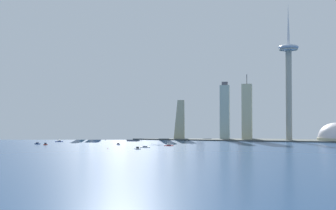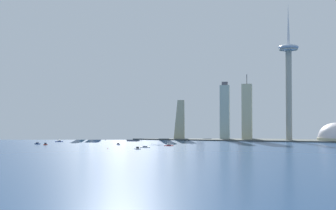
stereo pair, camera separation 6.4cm
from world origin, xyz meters
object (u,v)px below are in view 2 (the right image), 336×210
(channel_buoy_0, at_px, (152,143))
(skyscraper_4, at_px, (225,112))
(observation_tower, at_px, (289,70))
(boat_6, at_px, (45,144))
(skyscraper_5, at_px, (243,102))
(boat_2, at_px, (118,144))
(skyscraper_9, at_px, (140,130))
(boat_3, at_px, (169,145))
(skyscraper_1, at_px, (247,112))
(skyscraper_0, at_px, (200,125))
(boat_1, at_px, (145,147))
(boat_5, at_px, (59,141))
(skyscraper_3, at_px, (132,116))
(skyscraper_6, at_px, (99,104))
(skyscraper_2, at_px, (85,110))
(skyscraper_8, at_px, (108,124))
(channel_buoy_1, at_px, (108,148))
(skyscraper_7, at_px, (180,120))
(boat_0, at_px, (138,148))
(skyscraper_10, at_px, (163,114))
(boat_4, at_px, (37,144))
(airplane, at_px, (148,74))

(channel_buoy_0, bearing_deg, skyscraper_4, 56.90)
(observation_tower, relative_size, boat_6, 31.68)
(skyscraper_5, xyz_separation_m, boat_2, (-207.71, -287.27, -86.89))
(skyscraper_9, bearing_deg, boat_2, -80.16)
(boat_3, bearing_deg, skyscraper_4, -114.02)
(skyscraper_1, bearing_deg, skyscraper_0, 143.78)
(boat_1, distance_m, boat_5, 256.89)
(skyscraper_3, height_order, boat_1, skyscraper_3)
(observation_tower, height_order, boat_3, observation_tower)
(skyscraper_6, bearing_deg, boat_5, -84.63)
(skyscraper_2, xyz_separation_m, skyscraper_8, (44.26, 44.82, -34.64))
(observation_tower, distance_m, skyscraper_2, 509.23)
(skyscraper_5, distance_m, boat_1, 377.61)
(skyscraper_4, bearing_deg, channel_buoy_1, -114.70)
(skyscraper_7, height_order, boat_6, skyscraper_7)
(skyscraper_6, bearing_deg, boat_0, -58.36)
(channel_buoy_1, bearing_deg, channel_buoy_0, 77.70)
(skyscraper_2, relative_size, skyscraper_4, 1.08)
(skyscraper_2, xyz_separation_m, channel_buoy_1, (207.33, -337.82, -69.09))
(boat_6, bearing_deg, skyscraper_8, 10.17)
(skyscraper_7, bearing_deg, boat_2, -106.93)
(observation_tower, relative_size, skyscraper_9, 4.25)
(skyscraper_4, distance_m, skyscraper_10, 146.65)
(skyscraper_10, bearing_deg, skyscraper_7, -0.56)
(observation_tower, height_order, skyscraper_4, observation_tower)
(skyscraper_0, distance_m, boat_5, 361.09)
(skyscraper_8, bearing_deg, boat_0, -60.54)
(boat_4, distance_m, airplane, 341.76)
(skyscraper_1, height_order, boat_3, skyscraper_1)
(skyscraper_9, relative_size, airplane, 2.99)
(observation_tower, relative_size, skyscraper_8, 3.10)
(skyscraper_4, height_order, skyscraper_7, skyscraper_4)
(skyscraper_2, relative_size, channel_buoy_0, 53.13)
(skyscraper_9, bearing_deg, boat_4, -113.40)
(skyscraper_1, distance_m, boat_4, 456.79)
(boat_4, bearing_deg, skyscraper_10, 72.33)
(boat_4, relative_size, channel_buoy_0, 4.82)
(skyscraper_2, distance_m, boat_3, 380.57)
(skyscraper_7, xyz_separation_m, boat_2, (-66.69, -219.07, -44.63))
(skyscraper_3, distance_m, channel_buoy_0, 275.84)
(boat_1, height_order, channel_buoy_1, boat_1)
(boat_6, distance_m, channel_buoy_0, 202.87)
(skyscraper_3, xyz_separation_m, skyscraper_7, (143.91, -67.86, -9.86))
(skyscraper_1, relative_size, skyscraper_5, 0.81)
(boat_0, height_order, boat_5, boat_5)
(skyscraper_9, relative_size, boat_6, 7.45)
(boat_0, height_order, boat_1, boat_0)
(observation_tower, bearing_deg, boat_0, -128.45)
(boat_1, relative_size, boat_4, 1.35)
(skyscraper_3, xyz_separation_m, skyscraper_5, (284.94, 0.33, 32.40))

